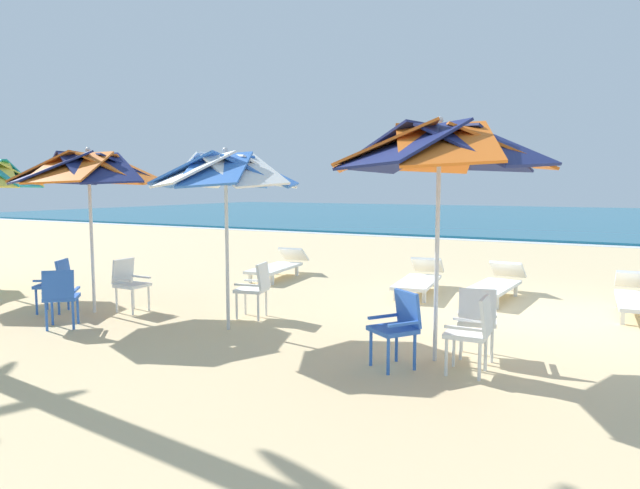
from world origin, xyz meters
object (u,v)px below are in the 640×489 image
plastic_chair_0 (473,330)px  plastic_chair_5 (129,281)px  beach_umbrella_1 (226,172)px  sun_lounger_2 (419,279)px  plastic_chair_4 (61,295)px  plastic_chair_6 (56,282)px  sun_lounger_1 (496,284)px  plastic_chair_3 (256,286)px  sun_lounger_3 (278,265)px  plastic_chair_1 (398,324)px  beach_umbrella_2 (89,170)px  beach_umbrella_0 (439,149)px  sun_lounger_0 (639,297)px  plastic_chair_2 (477,318)px

plastic_chair_0 → plastic_chair_5: bearing=175.3°
beach_umbrella_1 → sun_lounger_2: size_ratio=1.17×
plastic_chair_0 → plastic_chair_4: bearing=-172.0°
plastic_chair_6 → sun_lounger_1: size_ratio=0.40×
plastic_chair_3 → sun_lounger_2: bearing=62.9°
sun_lounger_2 → sun_lounger_3: same height
sun_lounger_2 → sun_lounger_3: (-3.36, 0.27, 0.00)m
plastic_chair_3 → plastic_chair_4: same height
plastic_chair_1 → sun_lounger_1: 4.51m
plastic_chair_3 → plastic_chair_4: size_ratio=1.00×
plastic_chair_3 → sun_lounger_3: (-1.75, 3.41, -0.22)m
sun_lounger_2 → plastic_chair_4: bearing=-126.5°
plastic_chair_6 → plastic_chair_0: bearing=1.2°
beach_umbrella_2 → plastic_chair_4: beach_umbrella_2 is taller
plastic_chair_3 → beach_umbrella_2: (-2.53, -0.93, 1.80)m
beach_umbrella_0 → sun_lounger_3: 6.76m
plastic_chair_1 → plastic_chair_3: (-2.78, 1.22, 0.00)m
plastic_chair_1 → plastic_chair_5: (-4.87, 0.62, 0.00)m
plastic_chair_3 → beach_umbrella_0: bearing=-14.2°
plastic_chair_5 → sun_lounger_2: size_ratio=0.39×
plastic_chair_1 → sun_lounger_1: (0.22, 4.50, -0.22)m
plastic_chair_4 → sun_lounger_0: bearing=33.9°
beach_umbrella_2 → sun_lounger_3: (0.78, 4.34, -2.02)m
beach_umbrella_1 → plastic_chair_3: (-0.06, 0.78, -1.74)m
plastic_chair_4 → plastic_chair_3: bearing=41.7°
plastic_chair_6 → plastic_chair_3: bearing=21.3°
sun_lounger_0 → plastic_chair_2: bearing=-116.3°
plastic_chair_5 → plastic_chair_6: (-1.00, -0.61, 0.00)m
plastic_chair_0 → sun_lounger_2: 4.66m
sun_lounger_2 → beach_umbrella_2: bearing=-135.4°
sun_lounger_3 → beach_umbrella_0: bearing=-40.9°
plastic_chair_3 → sun_lounger_0: bearing=30.4°
plastic_chair_2 → sun_lounger_3: bearing=143.5°
beach_umbrella_1 → plastic_chair_2: bearing=5.0°
plastic_chair_3 → plastic_chair_1: bearing=-23.6°
plastic_chair_5 → sun_lounger_0: size_ratio=0.40×
plastic_chair_1 → plastic_chair_6: (-5.86, 0.01, 0.00)m
sun_lounger_2 → sun_lounger_0: bearing=-1.0°
plastic_chair_4 → sun_lounger_0: 8.87m
beach_umbrella_0 → plastic_chair_5: beach_umbrella_0 is taller
plastic_chair_0 → plastic_chair_3: size_ratio=1.00×
beach_umbrella_1 → plastic_chair_5: 2.77m
plastic_chair_0 → plastic_chair_2: (-0.09, 0.59, 0.00)m
beach_umbrella_2 → sun_lounger_1: 7.24m
plastic_chair_2 → sun_lounger_1: plastic_chair_2 is taller
plastic_chair_2 → sun_lounger_3: plastic_chair_2 is taller
plastic_chair_2 → plastic_chair_5: size_ratio=1.00×
beach_umbrella_2 → plastic_chair_5: 1.89m
plastic_chair_3 → plastic_chair_6: same height
plastic_chair_2 → sun_lounger_3: 6.53m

